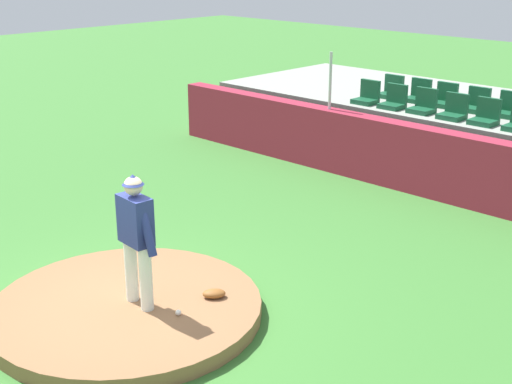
# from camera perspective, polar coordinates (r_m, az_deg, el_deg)

# --- Properties ---
(ground_plane) EXTENTS (60.00, 60.00, 0.00)m
(ground_plane) POSITION_cam_1_polar(r_m,az_deg,el_deg) (9.43, -10.32, -9.76)
(ground_plane) COLOR #3B7730
(pitchers_mound) EXTENTS (3.48, 3.48, 0.20)m
(pitchers_mound) POSITION_cam_1_polar(r_m,az_deg,el_deg) (9.39, -10.36, -9.24)
(pitchers_mound) COLOR #8E6340
(pitchers_mound) RESTS_ON ground_plane
(pitcher) EXTENTS (0.80, 0.29, 1.74)m
(pitcher) POSITION_cam_1_polar(r_m,az_deg,el_deg) (8.84, -9.63, -3.10)
(pitcher) COLOR white
(pitcher) RESTS_ON pitchers_mound
(baseball) EXTENTS (0.07, 0.07, 0.07)m
(baseball) POSITION_cam_1_polar(r_m,az_deg,el_deg) (8.92, -6.26, -9.61)
(baseball) COLOR white
(baseball) RESTS_ON pitchers_mound
(fielding_glove) EXTENTS (0.35, 0.36, 0.11)m
(fielding_glove) POSITION_cam_1_polar(r_m,az_deg,el_deg) (9.30, -3.39, -8.15)
(fielding_glove) COLOR brown
(fielding_glove) RESTS_ON pitchers_mound
(brick_barrier) EXTENTS (12.94, 0.40, 1.30)m
(brick_barrier) POSITION_cam_1_polar(r_m,az_deg,el_deg) (13.94, 12.84, 2.56)
(brick_barrier) COLOR maroon
(brick_barrier) RESTS_ON ground_plane
(fence_post_left) EXTENTS (0.06, 0.06, 1.18)m
(fence_post_left) POSITION_cam_1_polar(r_m,az_deg,el_deg) (14.86, 5.99, 8.88)
(fence_post_left) COLOR silver
(fence_post_left) RESTS_ON brick_barrier
(bleacher_platform) EXTENTS (12.59, 4.28, 1.25)m
(bleacher_platform) POSITION_cam_1_polar(r_m,az_deg,el_deg) (16.38, 18.13, 4.46)
(bleacher_platform) COLOR gray
(bleacher_platform) RESTS_ON ground_plane
(stadium_chair_0) EXTENTS (0.48, 0.44, 0.50)m
(stadium_chair_0) POSITION_cam_1_polar(r_m,az_deg,el_deg) (15.85, 8.93, 7.62)
(stadium_chair_0) COLOR #165332
(stadium_chair_0) RESTS_ON bleacher_platform
(stadium_chair_1) EXTENTS (0.48, 0.44, 0.50)m
(stadium_chair_1) POSITION_cam_1_polar(r_m,az_deg,el_deg) (15.47, 11.03, 7.22)
(stadium_chair_1) COLOR #165332
(stadium_chair_1) RESTS_ON bleacher_platform
(stadium_chair_2) EXTENTS (0.48, 0.44, 0.50)m
(stadium_chair_2) POSITION_cam_1_polar(r_m,az_deg,el_deg) (15.15, 13.31, 6.82)
(stadium_chair_2) COLOR #165332
(stadium_chair_2) RESTS_ON bleacher_platform
(stadium_chair_3) EXTENTS (0.48, 0.44, 0.50)m
(stadium_chair_3) POSITION_cam_1_polar(r_m,az_deg,el_deg) (14.76, 15.62, 6.30)
(stadium_chair_3) COLOR #165332
(stadium_chair_3) RESTS_ON bleacher_platform
(stadium_chair_4) EXTENTS (0.48, 0.44, 0.50)m
(stadium_chair_4) POSITION_cam_1_polar(r_m,az_deg,el_deg) (14.47, 17.97, 5.82)
(stadium_chair_4) COLOR #165332
(stadium_chair_4) RESTS_ON bleacher_platform
(stadium_chair_7) EXTENTS (0.48, 0.44, 0.50)m
(stadium_chair_7) POSITION_cam_1_polar(r_m,az_deg,el_deg) (16.58, 10.83, 8.02)
(stadium_chair_7) COLOR #165332
(stadium_chair_7) RESTS_ON bleacher_platform
(stadium_chair_8) EXTENTS (0.48, 0.44, 0.50)m
(stadium_chair_8) POSITION_cam_1_polar(r_m,az_deg,el_deg) (16.24, 12.93, 7.64)
(stadium_chair_8) COLOR #165332
(stadium_chair_8) RESTS_ON bleacher_platform
(stadium_chair_9) EXTENTS (0.48, 0.44, 0.50)m
(stadium_chair_9) POSITION_cam_1_polar(r_m,az_deg,el_deg) (15.90, 14.91, 7.24)
(stadium_chair_9) COLOR #165332
(stadium_chair_9) RESTS_ON bleacher_platform
(stadium_chair_10) EXTENTS (0.48, 0.44, 0.50)m
(stadium_chair_10) POSITION_cam_1_polar(r_m,az_deg,el_deg) (15.55, 17.29, 6.77)
(stadium_chair_10) COLOR #165332
(stadium_chair_10) RESTS_ON bleacher_platform
(stadium_chair_11) EXTENTS (0.48, 0.44, 0.50)m
(stadium_chair_11) POSITION_cam_1_polar(r_m,az_deg,el_deg) (15.28, 19.64, 6.32)
(stadium_chair_11) COLOR #165332
(stadium_chair_11) RESTS_ON bleacher_platform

